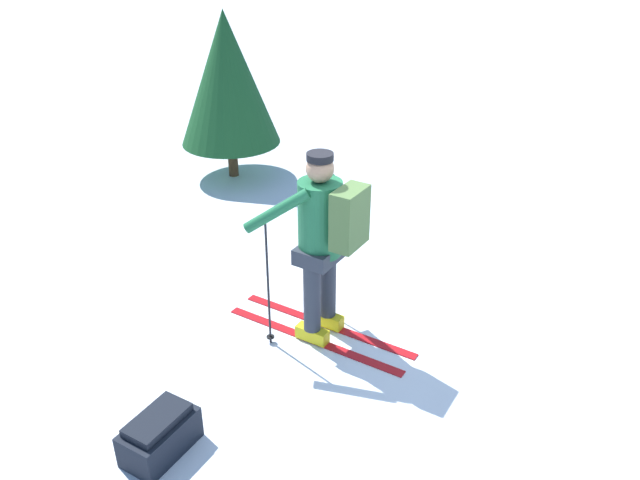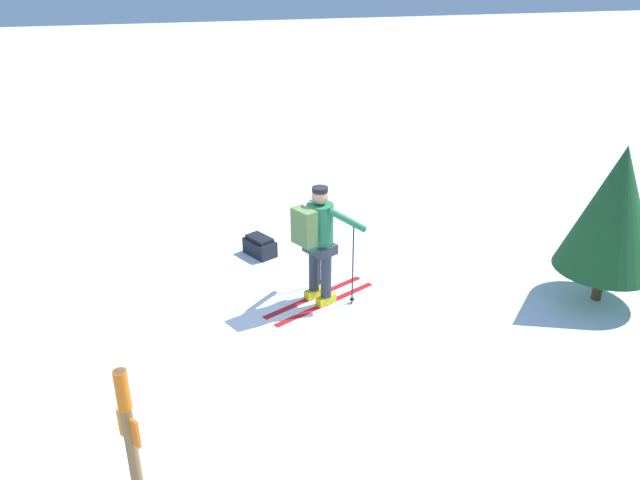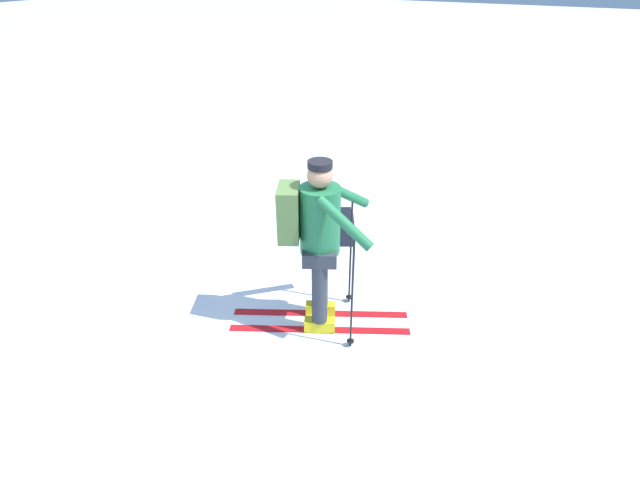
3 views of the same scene
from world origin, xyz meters
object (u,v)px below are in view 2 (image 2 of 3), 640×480
object	(u,v)px
trail_marker	(133,454)
pine_tree	(615,209)
skier	(318,237)
dropped_backpack	(260,246)

from	to	relation	value
trail_marker	pine_tree	world-z (taller)	pine_tree
skier	pine_tree	size ratio (longest dim) A/B	0.77
dropped_backpack	pine_tree	world-z (taller)	pine_tree
skier	dropped_backpack	bearing A→B (deg)	-72.41
dropped_backpack	trail_marker	bearing A→B (deg)	70.66
trail_marker	pine_tree	bearing A→B (deg)	-157.14
dropped_backpack	trail_marker	distance (m)	5.74
dropped_backpack	pine_tree	bearing A→B (deg)	148.87
trail_marker	pine_tree	distance (m)	6.86
trail_marker	dropped_backpack	bearing A→B (deg)	-109.34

